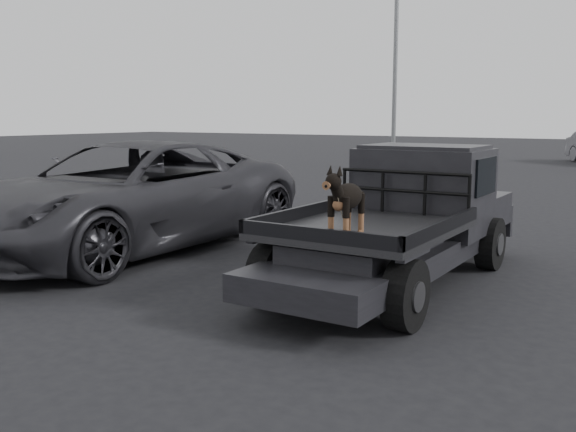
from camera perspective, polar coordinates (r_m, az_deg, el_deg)
The scene contains 6 objects.
ground at distance 7.34m, azimuth -2.59°, elevation -8.62°, with size 120.00×120.00×0.00m, color black.
flatbed_ute at distance 8.59m, azimuth 9.57°, elevation -2.97°, with size 2.00×5.40×0.92m, color black, non-canonical shape.
ute_cab at distance 9.33m, azimuth 12.00°, elevation 3.49°, with size 1.72×1.30×0.88m, color black, non-canonical shape.
headache_rack at distance 8.65m, azimuth 10.22°, elevation 2.04°, with size 1.80×0.08×0.55m, color black, non-canonical shape.
dog at distance 6.92m, azimuth 5.22°, elevation 1.24°, with size 0.32×0.60×0.74m, color black, non-canonical shape.
parked_suv at distance 10.95m, azimuth -14.01°, elevation 1.76°, with size 2.97×6.45×1.79m, color #2F2F34.
Camera 1 is at (4.03, -5.72, 2.21)m, focal length 40.00 mm.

